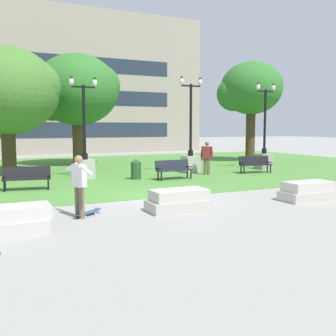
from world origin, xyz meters
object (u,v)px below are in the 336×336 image
at_px(concrete_block_right, 307,191).
at_px(lamp_post_center, 191,153).
at_px(skateboard, 88,213).
at_px(person_bystander_near_lawn, 207,156).
at_px(trash_bin, 136,169).
at_px(park_bench_far_left, 27,177).
at_px(park_bench_far_right, 255,163).
at_px(park_bench_near_right, 174,168).
at_px(concrete_block_left, 178,201).
at_px(concrete_block_center, 10,220).
at_px(lamp_post_right, 85,158).
at_px(person_skateboarder, 79,182).
at_px(lamp_post_left, 264,152).

distance_m(concrete_block_right, lamp_post_center, 8.74).
height_order(skateboard, person_bystander_near_lawn, person_bystander_near_lawn).
xyz_separation_m(skateboard, trash_bin, (3.92, 6.55, 0.42)).
bearing_deg(park_bench_far_left, park_bench_far_right, 4.05).
bearing_deg(skateboard, park_bench_far_right, 30.46).
xyz_separation_m(lamp_post_center, person_bystander_near_lawn, (0.30, -1.21, -0.07)).
bearing_deg(lamp_post_center, trash_bin, -160.44).
relative_size(concrete_block_right, person_bystander_near_lawn, 1.05).
bearing_deg(skateboard, park_bench_near_right, 46.35).
distance_m(concrete_block_left, park_bench_near_right, 6.93).
height_order(concrete_block_center, concrete_block_left, same).
height_order(park_bench_near_right, lamp_post_right, lamp_post_right).
relative_size(concrete_block_center, concrete_block_right, 1.03).
distance_m(person_skateboarder, trash_bin, 7.92).
relative_size(concrete_block_center, person_skateboarder, 1.08).
xyz_separation_m(concrete_block_right, lamp_post_left, (5.02, 8.46, 0.73)).
bearing_deg(concrete_block_left, lamp_post_center, 59.32).
bearing_deg(concrete_block_left, concrete_block_right, -4.41).
distance_m(lamp_post_left, trash_bin, 8.46).
bearing_deg(lamp_post_center, lamp_post_right, 179.20).
height_order(concrete_block_left, lamp_post_left, lamp_post_left).
bearing_deg(park_bench_far_right, concrete_block_center, -150.11).
bearing_deg(lamp_post_center, concrete_block_right, -91.73).
height_order(person_skateboarder, person_bystander_near_lawn, person_bystander_near_lawn).
bearing_deg(lamp_post_right, person_bystander_near_lawn, -12.13).
distance_m(concrete_block_right, trash_bin, 8.14).
height_order(skateboard, trash_bin, trash_bin).
relative_size(skateboard, lamp_post_right, 0.19).
height_order(person_skateboarder, trash_bin, person_skateboarder).
distance_m(lamp_post_center, lamp_post_left, 4.77).
relative_size(park_bench_near_right, park_bench_far_right, 0.99).
xyz_separation_m(lamp_post_right, person_bystander_near_lawn, (6.00, -1.29, -0.02)).
xyz_separation_m(concrete_block_left, lamp_post_center, (4.95, 8.34, 0.75)).
relative_size(concrete_block_right, park_bench_far_right, 0.97).
bearing_deg(lamp_post_right, lamp_post_left, -1.76).
distance_m(park_bench_near_right, trash_bin, 1.77).
bearing_deg(concrete_block_right, lamp_post_right, 121.76).
xyz_separation_m(person_skateboarder, park_bench_far_right, (10.84, 6.39, -0.44)).
height_order(skateboard, lamp_post_center, lamp_post_center).
xyz_separation_m(park_bench_far_right, person_bystander_near_lawn, (-2.75, 0.40, 0.44)).
bearing_deg(lamp_post_center, person_skateboarder, -134.23).
bearing_deg(person_skateboarder, skateboard, 32.88).
distance_m(trash_bin, person_bystander_near_lawn, 3.95).
bearing_deg(concrete_block_right, lamp_post_center, 88.27).
bearing_deg(trash_bin, concrete_block_left, -100.67).
bearing_deg(lamp_post_left, lamp_post_center, 177.10).
relative_size(person_skateboarder, lamp_post_center, 0.33).
distance_m(lamp_post_right, person_bystander_near_lawn, 6.14).
xyz_separation_m(park_bench_far_left, trash_bin, (4.98, 1.15, -0.04)).
distance_m(concrete_block_left, lamp_post_left, 12.67).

